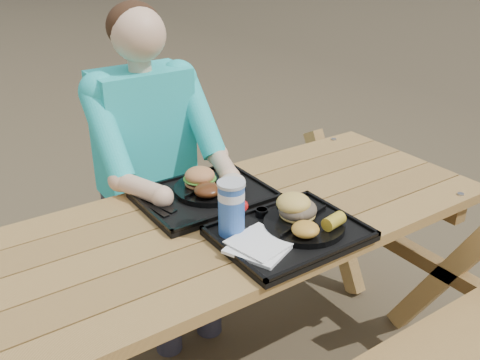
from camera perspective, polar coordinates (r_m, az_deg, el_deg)
picnic_table at (r=2.04m, az=0.00°, el=-12.92°), size 1.80×1.49×0.75m
tray_near at (r=1.70m, az=5.29°, el=-5.82°), size 0.45×0.35×0.02m
tray_far at (r=1.92m, az=-3.83°, el=-1.82°), size 0.45×0.35×0.02m
plate_near at (r=1.72m, az=6.85°, el=-4.76°), size 0.26×0.26×0.02m
plate_far at (r=1.94m, az=-3.23°, el=-0.95°), size 0.26×0.26×0.02m
napkin_stack at (r=1.60m, az=2.12°, el=-7.02°), size 0.22×0.22×0.02m
soda_cup at (r=1.64m, az=-0.92°, el=-3.16°), size 0.08×0.08×0.17m
condiment_bbq at (r=1.77m, az=2.34°, el=-3.49°), size 0.04×0.04×0.03m
condiment_mustard at (r=1.80m, az=4.67°, el=-2.95°), size 0.05×0.05×0.03m
sandwich at (r=1.72m, az=6.23°, el=-2.07°), size 0.12×0.12×0.12m
mac_cheese at (r=1.63m, az=7.00°, el=-5.24°), size 0.09×0.09×0.04m
corn_cob at (r=1.69m, az=9.97°, el=-4.35°), size 0.09×0.09×0.04m
cutlery_far at (r=1.86m, az=-8.72°, el=-2.66°), size 0.07×0.16×0.01m
burger at (r=1.93m, az=-4.33°, el=0.87°), size 0.11×0.11×0.10m
baked_beans at (r=1.86m, az=-3.49°, el=-1.09°), size 0.09×0.09×0.04m
potato_salad at (r=1.91m, az=-0.77°, el=-0.14°), size 0.09×0.09×0.05m
diner at (r=2.33m, az=-9.64°, el=-0.35°), size 0.48×0.84×1.28m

